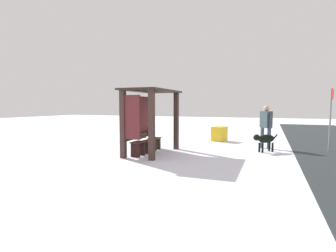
# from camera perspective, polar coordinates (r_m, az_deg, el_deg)

# --- Properties ---
(ground_plane) EXTENTS (60.00, 60.00, 0.00)m
(ground_plane) POSITION_cam_1_polar(r_m,az_deg,el_deg) (9.63, -3.44, -5.88)
(ground_plane) COLOR white
(bus_shelter) EXTENTS (2.66, 1.39, 2.29)m
(bus_shelter) POSITION_cam_1_polar(r_m,az_deg,el_deg) (9.47, -4.69, 3.26)
(bus_shelter) COLOR #3A2924
(bus_shelter) RESTS_ON ground
(bench_left_inside) EXTENTS (0.58, 0.35, 0.78)m
(bench_left_inside) POSITION_cam_1_polar(r_m,az_deg,el_deg) (9.07, -6.60, -4.53)
(bench_left_inside) COLOR #51301D
(bench_left_inside) RESTS_ON ground
(bench_center_inside) EXTENTS (0.58, 0.37, 0.72)m
(bench_center_inside) POSITION_cam_1_polar(r_m,az_deg,el_deg) (9.68, -4.70, -4.08)
(bench_center_inside) COLOR #4A322C
(bench_center_inside) RESTS_ON ground
(bench_right_inside) EXTENTS (0.58, 0.36, 0.75)m
(bench_right_inside) POSITION_cam_1_polar(r_m,az_deg,el_deg) (10.29, -3.02, -3.49)
(bench_right_inside) COLOR brown
(bench_right_inside) RESTS_ON ground
(person_walking) EXTENTS (0.59, 0.49, 1.73)m
(person_walking) POSITION_cam_1_polar(r_m,az_deg,el_deg) (11.25, 20.50, 0.59)
(person_walking) COLOR #3A4C54
(person_walking) RESTS_ON ground
(dog) EXTENTS (0.80, 0.85, 0.68)m
(dog) POSITION_cam_1_polar(r_m,az_deg,el_deg) (10.38, 20.28, -2.70)
(dog) COLOR black
(dog) RESTS_ON ground
(street_sign) EXTENTS (0.44, 0.06, 2.39)m
(street_sign) POSITION_cam_1_polar(r_m,az_deg,el_deg) (11.53, 31.84, 2.60)
(street_sign) COLOR gray
(street_sign) RESTS_ON ground
(grit_bin) EXTENTS (0.83, 0.74, 0.70)m
(grit_bin) POSITION_cam_1_polar(r_m,az_deg,el_deg) (13.06, 11.08, -1.67)
(grit_bin) COLOR yellow
(grit_bin) RESTS_ON ground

